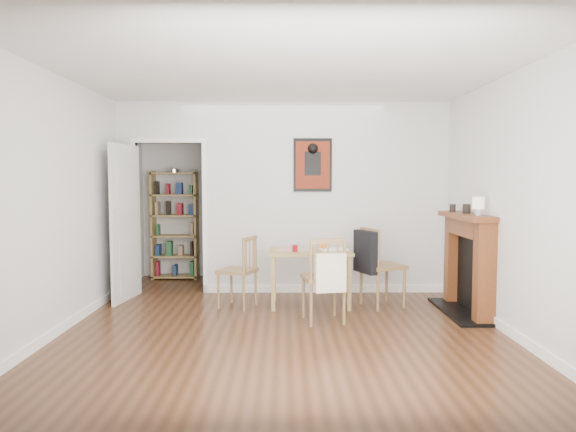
{
  "coord_description": "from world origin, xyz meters",
  "views": [
    {
      "loc": [
        0.01,
        -5.63,
        1.54
      ],
      "look_at": [
        0.06,
        0.6,
        1.11
      ],
      "focal_mm": 32.0,
      "sensor_mm": 36.0,
      "label": 1
    }
  ],
  "objects_px": {
    "dining_table": "(310,257)",
    "chair_front": "(324,279)",
    "bookshelf": "(175,226)",
    "orange_fruit": "(323,247)",
    "chair_left": "(237,271)",
    "notebook": "(333,249)",
    "mantel_lamp": "(478,204)",
    "chair_right": "(381,266)",
    "red_glass": "(295,248)",
    "ceramic_jar_a": "(467,209)",
    "fireplace": "(469,260)",
    "ceramic_jar_b": "(453,208)"
  },
  "relations": [
    {
      "from": "chair_right",
      "to": "fireplace",
      "type": "height_order",
      "value": "fireplace"
    },
    {
      "from": "dining_table",
      "to": "chair_front",
      "type": "bearing_deg",
      "value": -81.33
    },
    {
      "from": "bookshelf",
      "to": "mantel_lamp",
      "type": "relative_size",
      "value": 8.17
    },
    {
      "from": "dining_table",
      "to": "chair_front",
      "type": "relative_size",
      "value": 1.08
    },
    {
      "from": "notebook",
      "to": "ceramic_jar_a",
      "type": "height_order",
      "value": "ceramic_jar_a"
    },
    {
      "from": "chair_front",
      "to": "ceramic_jar_a",
      "type": "relative_size",
      "value": 8.66
    },
    {
      "from": "bookshelf",
      "to": "fireplace",
      "type": "xyz_separation_m",
      "value": [
        3.86,
        -2.13,
        -0.22
      ]
    },
    {
      "from": "chair_left",
      "to": "fireplace",
      "type": "xyz_separation_m",
      "value": [
        2.72,
        -0.29,
        0.18
      ]
    },
    {
      "from": "bookshelf",
      "to": "notebook",
      "type": "relative_size",
      "value": 5.06
    },
    {
      "from": "dining_table",
      "to": "orange_fruit",
      "type": "distance_m",
      "value": 0.21
    },
    {
      "from": "bookshelf",
      "to": "red_glass",
      "type": "distance_m",
      "value": 2.65
    },
    {
      "from": "chair_left",
      "to": "notebook",
      "type": "height_order",
      "value": "chair_left"
    },
    {
      "from": "chair_right",
      "to": "dining_table",
      "type": "bearing_deg",
      "value": 176.81
    },
    {
      "from": "fireplace",
      "to": "ceramic_jar_b",
      "type": "bearing_deg",
      "value": 103.29
    },
    {
      "from": "bookshelf",
      "to": "chair_front",
      "type": "bearing_deg",
      "value": -49.39
    },
    {
      "from": "fireplace",
      "to": "chair_right",
      "type": "bearing_deg",
      "value": 162.24
    },
    {
      "from": "chair_front",
      "to": "red_glass",
      "type": "bearing_deg",
      "value": 116.41
    },
    {
      "from": "red_glass",
      "to": "mantel_lamp",
      "type": "relative_size",
      "value": 0.4
    },
    {
      "from": "chair_left",
      "to": "orange_fruit",
      "type": "height_order",
      "value": "chair_left"
    },
    {
      "from": "red_glass",
      "to": "fireplace",
      "type": "bearing_deg",
      "value": -6.75
    },
    {
      "from": "ceramic_jar_a",
      "to": "mantel_lamp",
      "type": "bearing_deg",
      "value": -93.7
    },
    {
      "from": "notebook",
      "to": "ceramic_jar_a",
      "type": "relative_size",
      "value": 3.08
    },
    {
      "from": "bookshelf",
      "to": "dining_table",
      "type": "bearing_deg",
      "value": -41.14
    },
    {
      "from": "bookshelf",
      "to": "notebook",
      "type": "distance_m",
      "value": 2.91
    },
    {
      "from": "chair_front",
      "to": "orange_fruit",
      "type": "height_order",
      "value": "chair_front"
    },
    {
      "from": "orange_fruit",
      "to": "ceramic_jar_a",
      "type": "height_order",
      "value": "ceramic_jar_a"
    },
    {
      "from": "ceramic_jar_a",
      "to": "ceramic_jar_b",
      "type": "height_order",
      "value": "ceramic_jar_a"
    },
    {
      "from": "ceramic_jar_a",
      "to": "red_glass",
      "type": "bearing_deg",
      "value": 174.29
    },
    {
      "from": "ceramic_jar_a",
      "to": "notebook",
      "type": "bearing_deg",
      "value": 167.03
    },
    {
      "from": "chair_left",
      "to": "mantel_lamp",
      "type": "distance_m",
      "value": 2.88
    },
    {
      "from": "chair_right",
      "to": "orange_fruit",
      "type": "distance_m",
      "value": 0.74
    },
    {
      "from": "chair_left",
      "to": "chair_right",
      "type": "height_order",
      "value": "chair_right"
    },
    {
      "from": "chair_right",
      "to": "red_glass",
      "type": "xyz_separation_m",
      "value": [
        -1.06,
        -0.07,
        0.22
      ]
    },
    {
      "from": "bookshelf",
      "to": "orange_fruit",
      "type": "relative_size",
      "value": 22.92
    },
    {
      "from": "chair_left",
      "to": "ceramic_jar_b",
      "type": "xyz_separation_m",
      "value": [
        2.63,
        0.07,
        0.77
      ]
    },
    {
      "from": "chair_right",
      "to": "mantel_lamp",
      "type": "height_order",
      "value": "mantel_lamp"
    },
    {
      "from": "dining_table",
      "to": "mantel_lamp",
      "type": "xyz_separation_m",
      "value": [
        1.77,
        -0.75,
        0.68
      ]
    },
    {
      "from": "mantel_lamp",
      "to": "notebook",
      "type": "bearing_deg",
      "value": 152.18
    },
    {
      "from": "dining_table",
      "to": "ceramic_jar_b",
      "type": "relative_size",
      "value": 10.81
    },
    {
      "from": "orange_fruit",
      "to": "ceramic_jar_a",
      "type": "relative_size",
      "value": 0.68
    },
    {
      "from": "chair_right",
      "to": "ceramic_jar_b",
      "type": "xyz_separation_m",
      "value": [
        0.88,
        0.05,
        0.7
      ]
    },
    {
      "from": "chair_left",
      "to": "ceramic_jar_a",
      "type": "distance_m",
      "value": 2.81
    },
    {
      "from": "bookshelf",
      "to": "mantel_lamp",
      "type": "xyz_separation_m",
      "value": [
        3.8,
        -2.53,
        0.46
      ]
    },
    {
      "from": "bookshelf",
      "to": "ceramic_jar_a",
      "type": "height_order",
      "value": "bookshelf"
    },
    {
      "from": "dining_table",
      "to": "ceramic_jar_a",
      "type": "height_order",
      "value": "ceramic_jar_a"
    },
    {
      "from": "dining_table",
      "to": "ceramic_jar_b",
      "type": "bearing_deg",
      "value": 0.07
    },
    {
      "from": "red_glass",
      "to": "chair_right",
      "type": "bearing_deg",
      "value": 3.75
    },
    {
      "from": "chair_right",
      "to": "red_glass",
      "type": "height_order",
      "value": "chair_right"
    },
    {
      "from": "red_glass",
      "to": "ceramic_jar_a",
      "type": "distance_m",
      "value": 2.06
    },
    {
      "from": "mantel_lamp",
      "to": "chair_left",
      "type": "bearing_deg",
      "value": 165.62
    }
  ]
}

